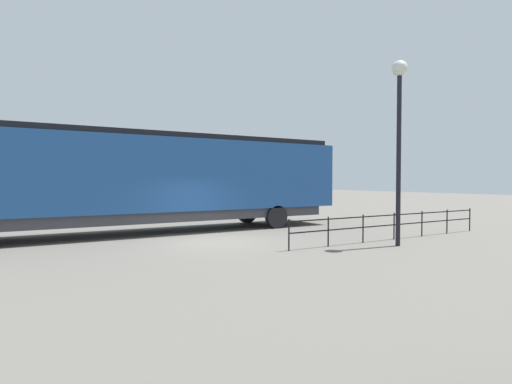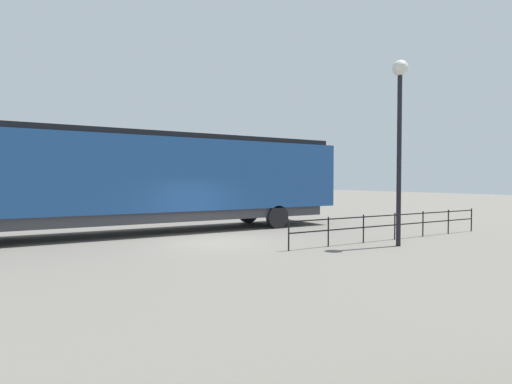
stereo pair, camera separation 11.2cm
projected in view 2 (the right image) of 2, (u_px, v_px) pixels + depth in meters
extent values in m
plane|color=#666059|center=(215.00, 242.00, 15.06)|extent=(120.00, 120.00, 0.00)
cube|color=navy|center=(143.00, 175.00, 17.46)|extent=(3.20, 18.89, 3.12)
cube|color=black|center=(296.00, 184.00, 21.59)|extent=(3.07, 2.42, 2.18)
cube|color=black|center=(143.00, 136.00, 17.41)|extent=(2.88, 18.13, 0.24)
cube|color=#38383D|center=(143.00, 216.00, 17.51)|extent=(2.88, 17.38, 0.45)
cylinder|color=black|center=(248.00, 213.00, 21.80)|extent=(0.30, 1.10, 1.10)
cylinder|color=black|center=(277.00, 217.00, 19.29)|extent=(0.30, 1.10, 1.10)
cylinder|color=black|center=(399.00, 160.00, 14.01)|extent=(0.16, 0.16, 6.06)
sphere|color=silver|center=(400.00, 68.00, 13.91)|extent=(0.54, 0.54, 0.54)
cube|color=black|center=(395.00, 215.00, 15.61)|extent=(0.04, 10.06, 0.04)
cube|color=black|center=(395.00, 225.00, 15.62)|extent=(0.04, 10.06, 0.04)
cylinder|color=black|center=(289.00, 235.00, 13.11)|extent=(0.05, 0.05, 1.05)
cylinder|color=black|center=(328.00, 232.00, 13.95)|extent=(0.05, 0.05, 1.05)
cylinder|color=black|center=(363.00, 229.00, 14.79)|extent=(0.05, 0.05, 1.05)
cylinder|color=black|center=(395.00, 226.00, 15.63)|extent=(0.05, 0.05, 1.05)
cylinder|color=black|center=(423.00, 224.00, 16.47)|extent=(0.05, 0.05, 1.05)
cylinder|color=black|center=(448.00, 222.00, 17.31)|extent=(0.05, 0.05, 1.05)
cylinder|color=black|center=(471.00, 220.00, 18.15)|extent=(0.05, 0.05, 1.05)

